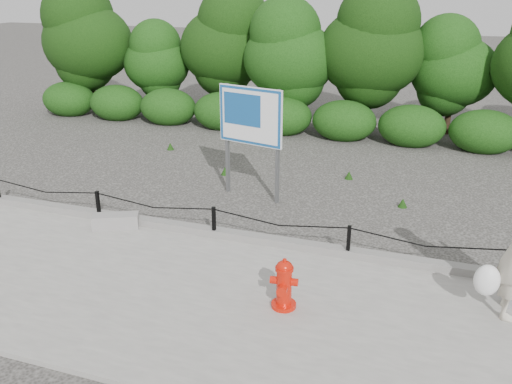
{
  "coord_description": "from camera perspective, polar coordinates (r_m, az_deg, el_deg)",
  "views": [
    {
      "loc": [
        3.69,
        -8.38,
        4.55
      ],
      "look_at": [
        0.75,
        0.2,
        1.0
      ],
      "focal_mm": 38.0,
      "sensor_mm": 36.0,
      "label": 1
    }
  ],
  "objects": [
    {
      "name": "ground",
      "position": [
        10.23,
        -4.39,
        -5.11
      ],
      "size": [
        90.0,
        90.0,
        0.0
      ],
      "primitive_type": "plane",
      "color": "#2D2B28",
      "rests_on": "ground"
    },
    {
      "name": "advertising_sign",
      "position": [
        11.65,
        -0.6,
        7.48
      ],
      "size": [
        1.52,
        0.46,
        2.49
      ],
      "rotation": [
        0.0,
        0.0,
        -0.24
      ],
      "color": "slate",
      "rests_on": "ground"
    },
    {
      "name": "chain_barrier",
      "position": [
        10.03,
        -4.46,
        -2.78
      ],
      "size": [
        10.06,
        0.06,
        0.6
      ],
      "color": "black",
      "rests_on": "sidewalk"
    },
    {
      "name": "concrete_block",
      "position": [
        10.81,
        -14.55,
        -2.98
      ],
      "size": [
        0.92,
        0.64,
        0.28
      ],
      "primitive_type": "cube",
      "rotation": [
        0.0,
        0.0,
        0.44
      ],
      "color": "gray",
      "rests_on": "sidewalk"
    },
    {
      "name": "curb",
      "position": [
        10.2,
        -4.3,
        -4.24
      ],
      "size": [
        14.0,
        0.22,
        0.14
      ],
      "primitive_type": "cube",
      "color": "slate",
      "rests_on": "sidewalk"
    },
    {
      "name": "sidewalk",
      "position": [
        8.64,
        -9.66,
        -10.42
      ],
      "size": [
        14.0,
        4.0,
        0.08
      ],
      "primitive_type": "cube",
      "color": "gray",
      "rests_on": "ground"
    },
    {
      "name": "treeline",
      "position": [
        17.79,
        7.36,
        14.6
      ],
      "size": [
        20.44,
        3.63,
        4.5
      ],
      "color": "black",
      "rests_on": "ground"
    },
    {
      "name": "fire_hydrant",
      "position": [
        7.94,
        2.96,
        -9.71
      ],
      "size": [
        0.42,
        0.44,
        0.79
      ],
      "rotation": [
        0.0,
        0.0,
        0.11
      ],
      "color": "red",
      "rests_on": "sidewalk"
    }
  ]
}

